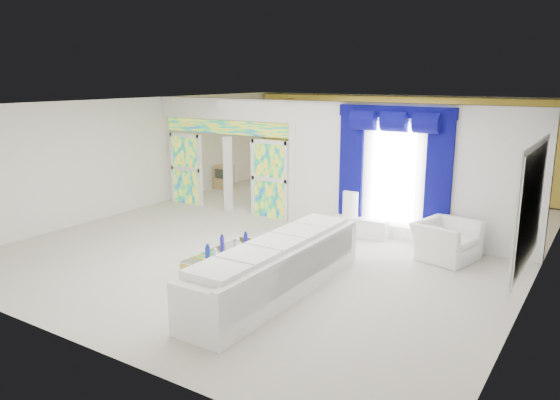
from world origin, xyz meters
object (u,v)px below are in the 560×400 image
Objects in this scene: white_sofa at (278,271)px; console_table at (362,227)px; grand_piano at (305,187)px; coffee_table at (225,262)px; armchair at (446,241)px.

console_table is (-0.21, 3.86, -0.19)m from white_sofa.
grand_piano is at bearing 116.22° from white_sofa.
console_table is 0.68× the size of grand_piano.
coffee_table is at bearing -66.92° from grand_piano.
armchair reaches higher than coffee_table.
grand_piano reaches higher than console_table.
console_table is at bearing 87.20° from armchair.
coffee_table is at bearing 145.71° from armchair.
armchair is (2.08, -0.59, 0.17)m from console_table.
white_sofa is at bearing -86.93° from console_table.
armchair is 0.64× the size of grand_piano.
coffee_table is at bearing 167.41° from white_sofa.
armchair is (3.22, 2.97, 0.18)m from coffee_table.
white_sofa reaches higher than console_table.
white_sofa is 3.87m from console_table.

